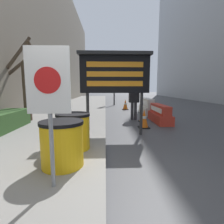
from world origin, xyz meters
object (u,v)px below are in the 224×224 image
barrel_drum_foreground (62,143)px  barrel_drum_middle (73,131)px  traffic_cone_far (125,105)px  warning_sign (48,92)px  traffic_light_near_curb (114,69)px  message_board (115,74)px  jersey_barrier_white (147,107)px  traffic_cone_near (144,119)px  jersey_barrier_red_striped (160,114)px  pedestrian_worker (134,99)px  traffic_cone_mid (142,116)px

barrel_drum_foreground → barrel_drum_middle: (0.03, 0.92, 0.00)m
traffic_cone_far → barrel_drum_foreground: bearing=-103.3°
warning_sign → traffic_light_near_curb: 13.61m
barrel_drum_foreground → message_board: bearing=67.5°
jersey_barrier_white → traffic_cone_near: jersey_barrier_white is taller
barrel_drum_foreground → message_board: (1.10, 2.66, 1.46)m
jersey_barrier_white → traffic_light_near_curb: size_ratio=0.45×
traffic_cone_far → message_board: bearing=-99.5°
message_board → traffic_light_near_curb: traffic_light_near_curb is taller
message_board → traffic_light_near_curb: 10.13m
warning_sign → traffic_cone_near: (2.29, 4.33, -1.16)m
warning_sign → barrel_drum_foreground: bearing=92.1°
warning_sign → traffic_cone_near: bearing=62.1°
barrel_drum_middle → jersey_barrier_red_striped: size_ratio=0.41×
barrel_drum_foreground → jersey_barrier_red_striped: bearing=55.3°
traffic_cone_near → traffic_cone_far: traffic_cone_far is taller
message_board → pedestrian_worker: bearing=68.3°
message_board → traffic_cone_far: size_ratio=3.57×
message_board → traffic_light_near_curb: (0.49, 10.04, 1.19)m
barrel_drum_foreground → traffic_cone_far: bearing=76.7°
traffic_light_near_curb → barrel_drum_foreground: bearing=-97.1°
jersey_barrier_red_striped → traffic_cone_mid: 0.82m
traffic_cone_near → traffic_cone_far: 5.84m
barrel_drum_middle → traffic_light_near_curb: bearing=82.5°
pedestrian_worker → traffic_cone_far: bearing=-97.8°
message_board → traffic_cone_mid: size_ratio=4.92×
message_board → jersey_barrier_white: (2.21, 4.65, -1.62)m
traffic_cone_mid → pedestrian_worker: (-0.31, 0.52, 0.79)m
barrel_drum_middle → jersey_barrier_red_striped: barrel_drum_middle is taller
jersey_barrier_white → traffic_cone_near: bearing=-105.1°
traffic_cone_mid → traffic_cone_far: size_ratio=0.73×
jersey_barrier_red_striped → traffic_cone_far: (-1.07, 4.68, 0.01)m
jersey_barrier_white → pedestrian_worker: size_ratio=1.12×
traffic_cone_far → pedestrian_worker: pedestrian_worker is taller
traffic_cone_mid → traffic_cone_far: bearing=93.3°
jersey_barrier_red_striped → jersey_barrier_white: 2.53m
jersey_barrier_red_striped → traffic_cone_near: jersey_barrier_red_striped is taller
traffic_light_near_curb → pedestrian_worker: (0.61, -7.30, -2.17)m
traffic_cone_far → pedestrian_worker: (-0.05, -4.06, 0.69)m
message_board → jersey_barrier_white: message_board is taller
jersey_barrier_red_striped → message_board: bearing=-136.2°
barrel_drum_foreground → warning_sign: warning_sign is taller
warning_sign → traffic_cone_mid: size_ratio=3.58×
jersey_barrier_red_striped → jersey_barrier_white: jersey_barrier_white is taller
jersey_barrier_white → jersey_barrier_red_striped: bearing=-90.0°
jersey_barrier_red_striped → traffic_light_near_curb: traffic_light_near_curb is taller
barrel_drum_foreground → message_board: message_board is taller
traffic_cone_near → pedestrian_worker: size_ratio=0.42×
barrel_drum_middle → warning_sign: bearing=-90.3°
message_board → pedestrian_worker: 3.11m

